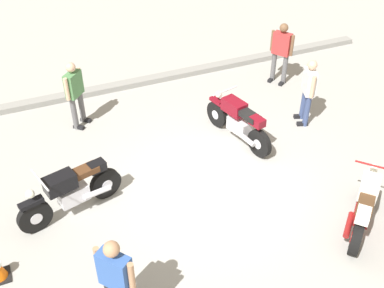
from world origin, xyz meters
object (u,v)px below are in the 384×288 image
motorcycle_cream_vintage (364,206)px  motorcycle_maroon_cruiser (238,121)px  person_in_white_shirt (308,88)px  person_in_green_shirt (75,91)px  person_in_blue_shirt (116,278)px  person_in_red_shirt (281,50)px  motorcycle_black_cruiser (71,192)px

motorcycle_cream_vintage → motorcycle_maroon_cruiser: size_ratio=0.75×
person_in_white_shirt → person_in_green_shirt: bearing=-1.8°
motorcycle_maroon_cruiser → person_in_blue_shirt: bearing=118.6°
motorcycle_cream_vintage → person_in_red_shirt: size_ratio=0.91×
person_in_red_shirt → person_in_blue_shirt: bearing=9.2°
person_in_green_shirt → motorcycle_black_cruiser: bearing=-60.8°
person_in_blue_shirt → person_in_white_shirt: bearing=-6.6°
person_in_white_shirt → person_in_red_shirt: bearing=-83.5°
motorcycle_cream_vintage → person_in_green_shirt: size_ratio=0.94×
motorcycle_cream_vintage → person_in_green_shirt: (-4.06, 5.28, 0.45)m
person_in_white_shirt → person_in_blue_shirt: person_in_blue_shirt is taller
person_in_green_shirt → person_in_red_shirt: 5.49m
motorcycle_cream_vintage → motorcycle_maroon_cruiser: motorcycle_maroon_cruiser is taller
motorcycle_maroon_cruiser → motorcycle_black_cruiser: (-3.93, -0.87, 0.00)m
motorcycle_maroon_cruiser → person_in_green_shirt: 3.81m
motorcycle_maroon_cruiser → motorcycle_black_cruiser: size_ratio=1.01×
motorcycle_black_cruiser → person_in_green_shirt: (0.73, 2.89, 0.42)m
person_in_white_shirt → person_in_red_shirt: 2.00m
person_in_blue_shirt → person_in_red_shirt: person_in_blue_shirt is taller
motorcycle_cream_vintage → person_in_green_shirt: 6.68m
person_in_red_shirt → motorcycle_cream_vintage: bearing=42.0°
motorcycle_cream_vintage → person_in_blue_shirt: 4.61m
motorcycle_maroon_cruiser → person_in_white_shirt: bearing=-102.6°
motorcycle_maroon_cruiser → person_in_white_shirt: size_ratio=1.25×
motorcycle_black_cruiser → person_in_blue_shirt: 2.60m
motorcycle_black_cruiser → person_in_green_shirt: person_in_green_shirt is taller
person_in_green_shirt → person_in_blue_shirt: person_in_blue_shirt is taller
person_in_green_shirt → person_in_blue_shirt: (-0.52, -5.45, 0.05)m
motorcycle_black_cruiser → person_in_white_shirt: 5.84m
person_in_blue_shirt → person_in_green_shirt: bearing=46.0°
motorcycle_cream_vintage → person_in_blue_shirt: bearing=139.5°
motorcycle_cream_vintage → motorcycle_black_cruiser: 5.35m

